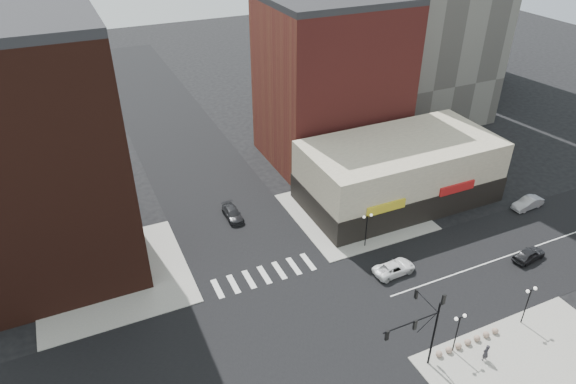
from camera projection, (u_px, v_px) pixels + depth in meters
ground at (299, 328)px, 47.11m from camera, size 240.00×240.00×0.00m
road_ew at (299, 328)px, 47.11m from camera, size 200.00×14.00×0.02m
road_ns at (299, 328)px, 47.11m from camera, size 14.00×200.00×0.02m
sidewalk_nw at (113, 276)px, 53.16m from camera, size 15.00×15.00×0.12m
sidewalk_ne at (354, 212)px, 63.46m from camera, size 15.00×15.00×0.12m
sidewalk_se at (550, 383)px, 41.92m from camera, size 18.00×14.00×0.12m
building_nw at (33, 163)px, 48.15m from camera, size 16.00×15.00×25.00m
building_ne_midrise at (331, 84)px, 70.94m from camera, size 18.00×15.00×22.00m
building_ne_row at (398, 176)px, 64.45m from camera, size 24.20×12.20×8.00m
traffic_signal at (424, 323)px, 41.02m from camera, size 5.59×3.09×7.77m
street_lamp_se_a at (459, 324)px, 43.10m from camera, size 1.22×0.32×4.16m
street_lamp_se_b at (529, 297)px, 45.94m from camera, size 1.22×0.32×4.16m
street_lamp_ne at (367, 222)px, 55.84m from camera, size 1.22×0.32×4.16m
bollard_row at (468, 342)px, 45.19m from camera, size 6.88×0.58×0.58m
white_suv at (394, 268)px, 53.39m from camera, size 4.72×2.38×1.28m
dark_sedan_east at (529, 254)px, 55.24m from camera, size 4.19×2.10×1.37m
silver_sedan at (528, 203)px, 63.88m from camera, size 4.40×1.80×1.42m
dark_sedan_north at (233, 214)px, 62.04m from camera, size 1.79×4.36×1.26m
pedestrian at (486, 353)px, 43.43m from camera, size 0.65×0.43×1.76m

